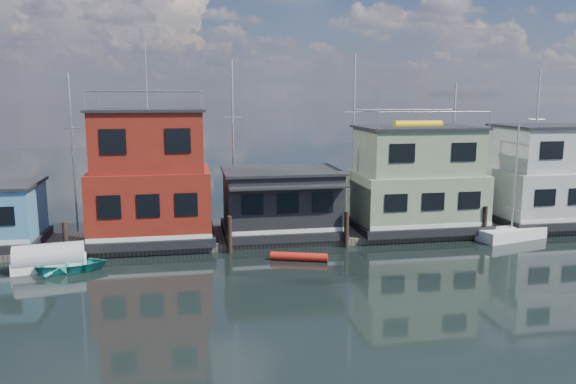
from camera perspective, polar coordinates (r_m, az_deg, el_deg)
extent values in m
plane|color=black|center=(24.97, 5.14, -11.51)|extent=(160.00, 160.00, 0.00)
cube|color=#595147|center=(36.08, 0.09, -4.38)|extent=(48.00, 5.00, 0.40)
cube|color=black|center=(35.49, -13.57, -4.16)|extent=(7.40, 5.90, 0.50)
cube|color=maroon|center=(35.04, -13.71, -0.79)|extent=(7.00, 5.50, 3.74)
cube|color=maroon|center=(34.58, -13.96, 5.08)|extent=(6.30, 4.95, 3.46)
cube|color=black|center=(34.48, -14.08, 8.08)|extent=(6.65, 5.23, 0.16)
cylinder|color=silver|center=(34.49, -14.23, 11.53)|extent=(0.08, 0.08, 4.00)
cube|color=black|center=(35.88, -0.69, -3.72)|extent=(7.40, 5.40, 0.50)
cube|color=black|center=(35.48, -0.70, -0.66)|extent=(7.00, 5.00, 3.40)
cube|color=black|center=(35.19, -0.71, 2.19)|extent=(7.30, 5.30, 0.16)
cube|color=black|center=(32.55, 0.11, 0.51)|extent=(7.00, 1.20, 0.12)
cube|color=black|center=(38.37, 12.70, -3.07)|extent=(8.40, 5.90, 0.50)
cube|color=gray|center=(38.02, 12.80, -0.41)|extent=(8.00, 5.50, 3.12)
cube|color=gray|center=(37.61, 12.98, 4.09)|extent=(7.20, 4.95, 2.88)
cube|color=black|center=(37.49, 13.07, 6.40)|extent=(7.60, 5.23, 0.16)
cylinder|color=#E0AF0B|center=(37.48, 13.08, 6.66)|extent=(3.20, 0.56, 0.56)
cube|color=black|center=(43.22, 25.02, -2.32)|extent=(8.40, 5.90, 0.50)
cube|color=#B7B8B3|center=(42.90, 25.19, 0.05)|extent=(8.00, 5.50, 3.12)
cube|color=#B7B8B3|center=(42.54, 25.49, 4.03)|extent=(7.20, 4.95, 2.88)
cube|color=black|center=(42.44, 25.64, 6.07)|extent=(7.60, 5.23, 0.16)
cylinder|color=#2D2116|center=(33.28, -21.65, -4.72)|extent=(0.28, 0.28, 2.20)
cylinder|color=#2D2116|center=(32.67, -5.96, -4.33)|extent=(0.28, 0.28, 2.20)
cylinder|color=#2D2116|center=(33.88, 5.96, -3.81)|extent=(0.28, 0.28, 2.20)
cylinder|color=#2D2116|center=(37.36, 19.35, -3.03)|extent=(0.28, 0.28, 2.20)
cylinder|color=silver|center=(41.31, -21.02, 3.89)|extent=(0.16, 0.16, 10.50)
cylinder|color=silver|center=(41.19, -21.16, 6.07)|extent=(1.40, 0.06, 0.06)
cylinder|color=silver|center=(40.67, -5.61, 5.13)|extent=(0.16, 0.16, 11.50)
cylinder|color=silver|center=(40.56, -5.65, 7.55)|extent=(1.40, 0.06, 0.06)
cylinder|color=silver|center=(42.33, 6.67, 5.63)|extent=(0.16, 0.16, 12.00)
cylinder|color=silver|center=(42.24, 6.72, 8.07)|extent=(1.40, 0.06, 0.06)
cylinder|color=silver|center=(45.38, 16.39, 4.31)|extent=(0.16, 0.16, 10.00)
cylinder|color=silver|center=(45.27, 16.48, 6.20)|extent=(1.40, 0.06, 0.06)
cylinder|color=silver|center=(48.87, 23.81, 4.83)|extent=(0.16, 0.16, 11.00)
cylinder|color=silver|center=(48.78, 23.94, 6.76)|extent=(1.40, 0.06, 0.06)
imported|color=teal|center=(31.55, -21.04, -6.84)|extent=(3.70, 2.75, 0.73)
cube|color=silver|center=(38.48, 21.74, -3.95)|extent=(4.86, 2.68, 0.72)
cylinder|color=silver|center=(37.82, 22.09, 1.42)|extent=(0.12, 0.12, 6.56)
cube|color=silver|center=(38.15, 21.89, -1.63)|extent=(0.42, 1.40, 0.05)
cylinder|color=red|center=(31.25, 1.14, -6.59)|extent=(3.15, 1.44, 0.46)
cube|color=white|center=(32.29, -23.06, -6.72)|extent=(3.84, 1.98, 0.61)
cylinder|color=#9E9EA3|center=(32.20, -23.10, -6.12)|extent=(3.68, 2.04, 1.48)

